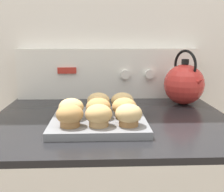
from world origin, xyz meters
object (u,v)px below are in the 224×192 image
at_px(muffin_r1_c2, 124,108).
at_px(muffin_r2_c1, 98,102).
at_px(muffin_r0_c1, 99,115).
at_px(muffin_r1_c1, 98,108).
at_px(muffin_r0_c0, 70,116).
at_px(muffin_pan, 99,121).
at_px(muffin_r0_c2, 129,115).
at_px(tea_kettle, 184,84).
at_px(muffin_r2_c2, 122,102).
at_px(muffin_r1_c0, 71,109).

xyz_separation_m(muffin_r1_c2, muffin_r2_c1, (-0.08, 0.08, 0.00)).
xyz_separation_m(muffin_r0_c1, muffin_r1_c1, (-0.00, 0.08, 0.00)).
distance_m(muffin_r0_c0, muffin_r1_c1, 0.11).
distance_m(muffin_pan, muffin_r1_c1, 0.04).
xyz_separation_m(muffin_r0_c2, muffin_r1_c1, (-0.08, 0.08, 0.00)).
relative_size(muffin_r0_c1, tea_kettle, 0.35).
bearing_deg(tea_kettle, muffin_r0_c1, -134.88).
bearing_deg(tea_kettle, muffin_r0_c0, -140.95).
height_order(muffin_pan, muffin_r2_c2, muffin_r2_c2).
distance_m(muffin_r1_c1, tea_kettle, 0.43).
height_order(muffin_r0_c1, muffin_r1_c1, same).
bearing_deg(muffin_r1_c0, muffin_r1_c2, 0.13).
bearing_deg(muffin_r0_c1, muffin_r1_c0, 136.35).
distance_m(muffin_r0_c2, muffin_r2_c2, 0.16).
distance_m(muffin_r0_c1, muffin_r0_c2, 0.08).
distance_m(muffin_r0_c0, muffin_r2_c2, 0.23).
height_order(muffin_r1_c1, muffin_r2_c1, same).
bearing_deg(muffin_r1_c1, muffin_r0_c2, -43.52).
bearing_deg(tea_kettle, muffin_r2_c1, -152.70).
bearing_deg(muffin_pan, muffin_r0_c1, -89.51).
bearing_deg(muffin_r0_c1, muffin_r0_c2, 0.50).
xyz_separation_m(muffin_r1_c0, muffin_r2_c2, (0.16, 0.08, 0.00)).
distance_m(muffin_pan, muffin_r2_c2, 0.12).
relative_size(muffin_r2_c1, muffin_r2_c2, 1.00).
bearing_deg(muffin_r2_c1, muffin_r1_c0, -133.89).
bearing_deg(muffin_r1_c0, muffin_r0_c0, -87.20).
xyz_separation_m(muffin_r1_c2, muffin_r2_c2, (0.00, 0.08, 0.00)).
relative_size(muffin_r0_c0, muffin_r0_c1, 1.00).
height_order(muffin_pan, muffin_r2_c1, muffin_r2_c1).
bearing_deg(tea_kettle, muffin_r0_c2, -126.98).
relative_size(muffin_pan, muffin_r1_c0, 3.77).
bearing_deg(muffin_r2_c1, muffin_r0_c2, -62.66).
bearing_deg(muffin_r1_c2, muffin_r2_c1, 133.10).
height_order(muffin_r2_c2, tea_kettle, tea_kettle).
distance_m(muffin_r0_c2, muffin_r2_c1, 0.18).
bearing_deg(muffin_r0_c2, muffin_r0_c1, -179.50).
relative_size(muffin_r2_c1, tea_kettle, 0.35).
xyz_separation_m(muffin_r0_c2, muffin_r2_c1, (-0.08, 0.16, 0.00)).
relative_size(muffin_r0_c1, muffin_r2_c1, 1.00).
xyz_separation_m(muffin_r0_c1, muffin_r1_c0, (-0.08, 0.08, 0.00)).
height_order(muffin_r1_c0, muffin_r2_c1, same).
height_order(muffin_r0_c1, muffin_r2_c2, same).
bearing_deg(muffin_r0_c2, muffin_r1_c2, 93.91).
distance_m(muffin_pan, muffin_r0_c0, 0.12).
bearing_deg(tea_kettle, muffin_pan, -142.62).
xyz_separation_m(muffin_r1_c0, muffin_r1_c1, (0.08, 0.00, 0.00)).
height_order(muffin_r1_c2, tea_kettle, tea_kettle).
bearing_deg(tea_kettle, muffin_r1_c2, -135.07).
height_order(muffin_pan, muffin_r0_c1, muffin_r0_c1).
bearing_deg(muffin_pan, tea_kettle, 37.38).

